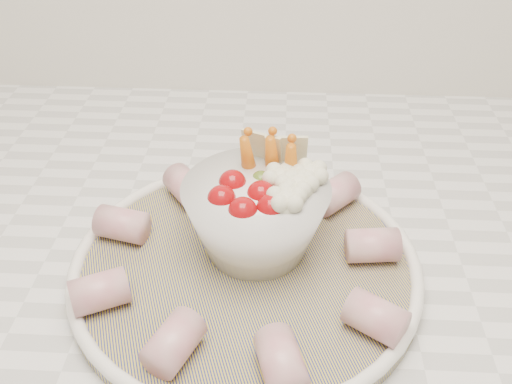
{
  "coord_description": "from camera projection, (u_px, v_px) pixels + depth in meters",
  "views": [
    {
      "loc": [
        -0.12,
        1.0,
        1.3
      ],
      "look_at": [
        -0.14,
        1.4,
        1.0
      ],
      "focal_mm": 40.0,
      "sensor_mm": 36.0,
      "label": 1
    }
  ],
  "objects": [
    {
      "name": "cured_meat_rolls",
      "position": [
        245.0,
        250.0,
        0.51
      ],
      "size": [
        0.28,
        0.3,
        0.03
      ],
      "color": "#B75464",
      "rests_on": "serving_platter"
    },
    {
      "name": "serving_platter",
      "position": [
        246.0,
        266.0,
        0.52
      ],
      "size": [
        0.4,
        0.4,
        0.02
      ],
      "color": "navy",
      "rests_on": "kitchen_counter"
    },
    {
      "name": "veggie_bowl",
      "position": [
        258.0,
        213.0,
        0.51
      ],
      "size": [
        0.13,
        0.13,
        0.1
      ],
      "color": "white",
      "rests_on": "serving_platter"
    }
  ]
}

